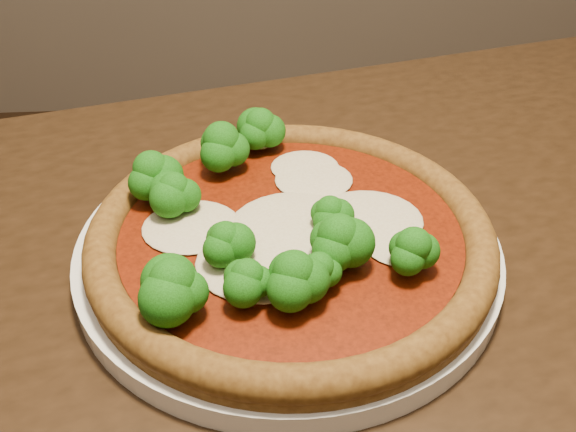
{
  "coord_description": "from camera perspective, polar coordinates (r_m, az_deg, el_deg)",
  "views": [
    {
      "loc": [
        0.08,
        -0.08,
        1.07
      ],
      "look_at": [
        0.11,
        0.29,
        0.79
      ],
      "focal_mm": 40.0,
      "sensor_mm": 36.0,
      "label": 1
    }
  ],
  "objects": [
    {
      "name": "dining_table",
      "position": [
        0.53,
        4.01,
        -15.7
      ],
      "size": [
        1.39,
        1.02,
        0.75
      ],
      "rotation": [
        0.0,
        0.0,
        0.25
      ],
      "color": "black",
      "rests_on": "floor"
    },
    {
      "name": "plate",
      "position": [
        0.49,
        0.0,
        -2.9
      ],
      "size": [
        0.32,
        0.32,
        0.02
      ],
      "primitive_type": "cylinder",
      "color": "silver",
      "rests_on": "dining_table"
    },
    {
      "name": "pizza",
      "position": [
        0.46,
        -0.49,
        -1.2
      ],
      "size": [
        0.3,
        0.3,
        0.06
      ],
      "rotation": [
        0.0,
        0.0,
        -0.32
      ],
      "color": "brown",
      "rests_on": "plate"
    }
  ]
}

